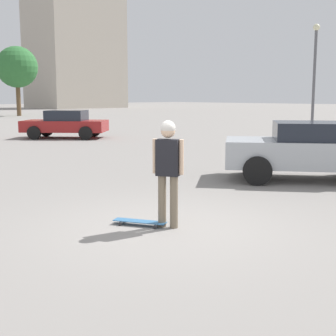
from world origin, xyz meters
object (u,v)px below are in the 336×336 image
car_parked_near (308,150)px  skateboard (140,222)px  person (168,163)px  car_parked_far (65,124)px

car_parked_near → skateboard: bearing=54.9°
person → car_parked_far: bearing=124.9°
car_parked_far → person: bearing=111.7°
skateboard → car_parked_far: car_parked_far is taller
person → skateboard: person is taller
skateboard → car_parked_near: size_ratio=0.21×
person → car_parked_near: person is taller
person → car_parked_far: size_ratio=0.40×
person → car_parked_near: (-0.65, 5.61, -0.28)m
person → skateboard: 1.12m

